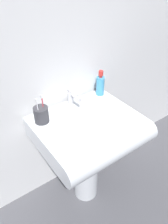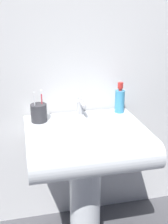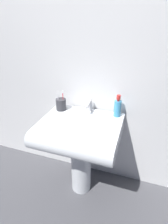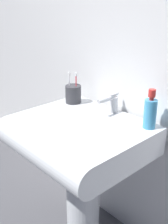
% 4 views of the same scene
% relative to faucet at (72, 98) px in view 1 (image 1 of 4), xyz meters
% --- Properties ---
extents(ground_plane, '(6.00, 6.00, 0.00)m').
position_rel_faucet_xyz_m(ground_plane, '(-0.02, -0.19, -0.80)').
color(ground_plane, '#4C4C51').
rests_on(ground_plane, ground).
extents(wall_back, '(5.00, 0.05, 2.40)m').
position_rel_faucet_xyz_m(wall_back, '(-0.02, 0.10, 0.40)').
color(wall_back, white).
rests_on(wall_back, ground).
extents(sink_pedestal, '(0.18, 0.18, 0.61)m').
position_rel_faucet_xyz_m(sink_pedestal, '(-0.02, -0.19, -0.50)').
color(sink_pedestal, white).
rests_on(sink_pedestal, ground).
extents(sink_basin, '(0.63, 0.55, 0.14)m').
position_rel_faucet_xyz_m(sink_basin, '(-0.02, -0.24, -0.12)').
color(sink_basin, white).
rests_on(sink_basin, sink_pedestal).
extents(faucet, '(0.04, 0.14, 0.10)m').
position_rel_faucet_xyz_m(faucet, '(0.00, 0.00, 0.00)').
color(faucet, '#B7B7BC').
rests_on(faucet, sink_basin).
extents(toothbrush_cup, '(0.09, 0.09, 0.18)m').
position_rel_faucet_xyz_m(toothbrush_cup, '(-0.25, -0.05, -0.00)').
color(toothbrush_cup, '#38383D').
rests_on(toothbrush_cup, sink_basin).
extents(soap_bottle, '(0.06, 0.06, 0.18)m').
position_rel_faucet_xyz_m(soap_bottle, '(0.24, -0.01, 0.02)').
color(soap_bottle, '#3F99CC').
rests_on(soap_bottle, sink_basin).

